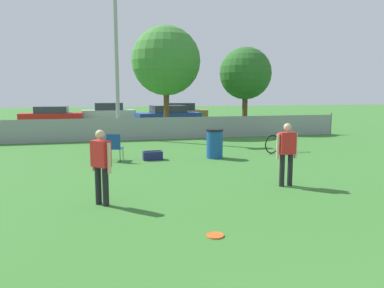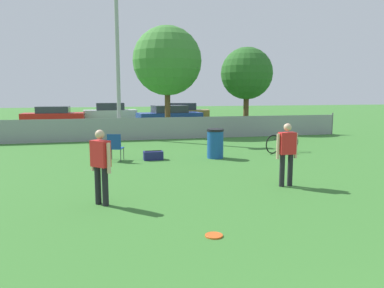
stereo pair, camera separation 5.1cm
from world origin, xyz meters
name	(u,v)px [view 1 (the left image)]	position (x,y,z in m)	size (l,w,h in m)	color
fence_backline	(158,128)	(0.00, 18.00, 0.55)	(19.64, 0.07, 1.21)	gray
light_pole	(116,41)	(-1.90, 19.00, 4.86)	(0.90, 0.36, 8.20)	#9E9EA3
tree_near_pole	(166,61)	(0.93, 20.83, 4.09)	(3.89, 3.89, 6.05)	brown
tree_far_right	(245,74)	(5.70, 20.73, 3.44)	(3.08, 3.08, 5.00)	brown
player_defender_red	(101,162)	(-2.82, 7.42, 0.91)	(0.43, 0.45, 1.59)	black
player_thrower_red	(287,150)	(1.70, 7.95, 0.91)	(0.56, 0.22, 1.59)	black
frisbee_disc	(215,235)	(-1.03, 5.19, 0.01)	(0.30, 0.30, 0.03)	#E5591E
folding_chair_sideline	(115,146)	(-2.35, 12.50, 0.53)	(0.59, 0.59, 0.94)	#333338
bicycle_sideline	(282,143)	(4.09, 12.80, 0.38)	(1.68, 0.65, 0.79)	black
trash_bin	(215,143)	(1.16, 12.25, 0.53)	(0.61, 0.61, 1.05)	#194C99
gear_bag_sideline	(153,155)	(-1.05, 12.43, 0.15)	(0.67, 0.37, 0.33)	navy
parked_car_red	(52,116)	(-6.20, 28.60, 0.64)	(4.41, 1.84, 1.32)	black
parked_car_silver	(109,113)	(-2.10, 29.96, 0.72)	(4.16, 1.91, 1.51)	black
parked_car_blue	(168,115)	(2.00, 26.21, 0.67)	(4.76, 2.38, 1.40)	black
parked_car_tan	(181,112)	(3.56, 29.16, 0.71)	(4.59, 2.55, 1.48)	black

